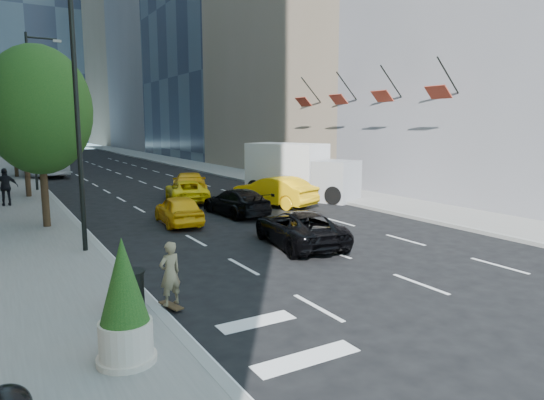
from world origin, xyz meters
TOP-DOWN VIEW (x-y plane):
  - ground at (0.00, 0.00)m, footprint 160.00×160.00m
  - sidewalk_right at (10.00, 30.00)m, footprint 4.00×120.00m
  - tower_right_far at (22.00, 98.00)m, footprint 20.00×24.00m
  - lamp_near at (-6.32, 4.00)m, footprint 2.13×0.22m
  - lamp_far at (-6.32, 22.00)m, footprint 2.13×0.22m
  - tree_near at (-7.20, 9.00)m, footprint 4.20×4.20m
  - tree_mid at (-7.20, 19.00)m, footprint 4.50×4.50m
  - tree_far at (-7.20, 32.00)m, footprint 3.90×3.90m
  - traffic_signal at (-6.40, 40.00)m, footprint 2.48×0.53m
  - facade_flags at (10.64, 10.00)m, footprint 1.85×13.30m
  - skateboarder at (-5.60, -2.28)m, footprint 0.64×0.51m
  - black_sedan_lincoln at (0.50, 1.38)m, footprint 2.90×4.99m
  - black_sedan_mercedes at (1.20, 8.00)m, footprint 2.09×4.58m
  - taxi_a at (-2.00, 7.29)m, footprint 1.95×4.02m
  - taxi_b at (4.20, 9.42)m, footprint 3.25×5.19m
  - taxi_c at (0.50, 13.00)m, footprint 3.02×4.87m
  - taxi_d at (1.63, 15.50)m, footprint 3.62×5.44m
  - city_bus at (-4.80, 34.96)m, footprint 2.95×12.06m
  - box_truck at (7.07, 11.28)m, footprint 5.02×7.21m
  - pedestrian_b at (-8.45, 15.82)m, footprint 1.19×0.55m
  - trash_can at (-6.60, -2.44)m, footprint 0.64×0.64m
  - planter_shrub at (-7.24, -4.68)m, footprint 0.96×0.96m

SIDE VIEW (x-z plane):
  - ground at x=0.00m, z-range 0.00..0.00m
  - sidewalk_right at x=10.00m, z-range 0.00..0.15m
  - taxi_c at x=0.50m, z-range 0.00..1.26m
  - trash_can at x=-6.60m, z-range 0.15..1.11m
  - black_sedan_mercedes at x=1.20m, z-range 0.00..1.30m
  - black_sedan_lincoln at x=0.50m, z-range 0.00..1.31m
  - taxi_a at x=-2.00m, z-range 0.00..1.32m
  - taxi_d at x=1.63m, z-range 0.00..1.46m
  - skateboarder at x=-5.60m, z-range 0.00..1.56m
  - taxi_b at x=4.20m, z-range 0.00..1.62m
  - pedestrian_b at x=-8.45m, z-range 0.15..2.14m
  - planter_shrub at x=-7.24m, z-range 0.09..2.40m
  - box_truck at x=7.07m, z-range 0.03..3.29m
  - city_bus at x=-4.80m, z-range 0.00..3.35m
  - traffic_signal at x=-6.40m, z-range 1.63..6.83m
  - tree_far at x=-7.20m, z-range 1.16..8.09m
  - tree_near at x=-7.20m, z-range 1.24..8.70m
  - tree_mid at x=-7.20m, z-range 1.32..9.31m
  - lamp_near at x=-6.32m, z-range 0.81..10.81m
  - lamp_far at x=-6.32m, z-range 0.81..10.81m
  - facade_flags at x=10.64m, z-range 5.16..7.21m
  - tower_right_far at x=22.00m, z-range 0.00..50.00m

